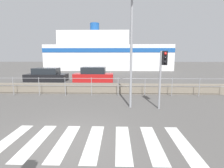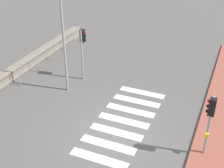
% 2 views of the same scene
% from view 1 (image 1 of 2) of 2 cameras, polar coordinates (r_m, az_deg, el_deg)
% --- Properties ---
extents(ground_plane, '(160.00, 160.00, 0.00)m').
position_cam_1_polar(ground_plane, '(5.92, -16.06, -17.58)').
color(ground_plane, '#565451').
extents(crosswalk, '(5.85, 2.40, 0.01)m').
position_cam_1_polar(crosswalk, '(5.71, -5.95, -18.27)').
color(crosswalk, silver).
rests_on(crosswalk, ground_plane).
extents(seawall, '(19.64, 0.55, 0.68)m').
position_cam_1_polar(seawall, '(12.57, -6.11, -1.46)').
color(seawall, slate).
rests_on(seawall, ground_plane).
extents(harbor_fence, '(17.71, 0.04, 1.24)m').
position_cam_1_polar(harbor_fence, '(11.64, -6.73, 0.02)').
color(harbor_fence, gray).
rests_on(harbor_fence, ground_plane).
extents(traffic_light_far, '(0.34, 0.32, 2.87)m').
position_cam_1_polar(traffic_light_far, '(8.87, 16.26, 5.40)').
color(traffic_light_far, gray).
rests_on(traffic_light_far, ground_plane).
extents(streetlamp, '(0.32, 1.06, 6.07)m').
position_cam_1_polar(streetlamp, '(8.69, 6.51, 16.50)').
color(streetlamp, gray).
rests_on(streetlamp, ground_plane).
extents(ferry_boat, '(23.79, 8.64, 9.14)m').
position_cam_1_polar(ferry_boat, '(36.03, -1.90, 9.82)').
color(ferry_boat, white).
rests_on(ferry_boat, ground_plane).
extents(parked_car_black, '(4.23, 1.84, 1.41)m').
position_cam_1_polar(parked_car_black, '(19.77, -20.59, 2.59)').
color(parked_car_black, black).
rests_on(parked_car_black, ground_plane).
extents(parked_car_red, '(4.09, 1.79, 1.51)m').
position_cam_1_polar(parked_car_red, '(18.45, -6.01, 2.83)').
color(parked_car_red, '#B21919').
rests_on(parked_car_red, ground_plane).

